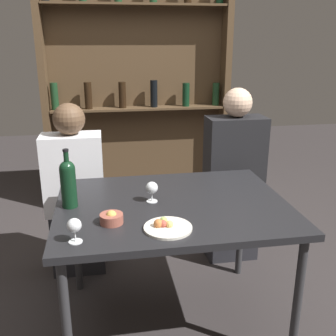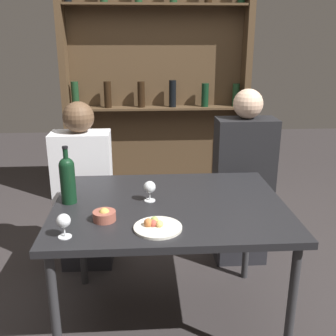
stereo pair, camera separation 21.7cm
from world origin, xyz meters
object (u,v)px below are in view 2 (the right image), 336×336
(wine_glass_0, at_px, (64,222))
(seated_person_left, at_px, (84,192))
(wine_glass_1, at_px, (150,188))
(snack_bowl, at_px, (104,215))
(wine_bottle, at_px, (68,178))
(food_plate_0, at_px, (157,226))
(seated_person_right, at_px, (243,184))

(wine_glass_0, distance_m, seated_person_left, 1.04)
(wine_glass_1, xyz_separation_m, snack_bowl, (-0.22, -0.23, -0.05))
(wine_bottle, height_order, seated_person_left, seated_person_left)
(food_plate_0, bearing_deg, seated_person_left, 116.75)
(food_plate_0, bearing_deg, seated_person_right, 55.55)
(wine_glass_1, xyz_separation_m, seated_person_left, (-0.45, 0.62, -0.26))
(wine_glass_1, bearing_deg, wine_bottle, 179.15)
(wine_glass_0, relative_size, seated_person_right, 0.09)
(snack_bowl, bearing_deg, food_plate_0, -22.06)
(wine_glass_0, relative_size, snack_bowl, 1.00)
(seated_person_right, bearing_deg, food_plate_0, -124.45)
(wine_glass_1, relative_size, food_plate_0, 0.50)
(wine_glass_1, relative_size, seated_person_right, 0.09)
(wine_glass_1, bearing_deg, seated_person_left, 126.15)
(wine_bottle, xyz_separation_m, wine_glass_1, (0.43, -0.01, -0.06))
(food_plate_0, relative_size, snack_bowl, 2.03)
(wine_glass_1, relative_size, seated_person_left, 0.09)
(wine_bottle, bearing_deg, wine_glass_0, -83.07)
(wine_glass_0, height_order, seated_person_left, seated_person_left)
(food_plate_0, xyz_separation_m, seated_person_left, (-0.47, 0.94, -0.20))
(snack_bowl, height_order, seated_person_right, seated_person_right)
(food_plate_0, relative_size, seated_person_left, 0.19)
(wine_bottle, xyz_separation_m, food_plate_0, (0.45, -0.33, -0.13))
(wine_glass_1, height_order, seated_person_left, seated_person_left)
(wine_glass_1, distance_m, snack_bowl, 0.32)
(seated_person_left, bearing_deg, wine_glass_0, -86.06)
(wine_glass_0, xyz_separation_m, food_plate_0, (0.41, 0.06, -0.06))
(wine_bottle, xyz_separation_m, wine_glass_0, (0.05, -0.39, -0.06))
(wine_glass_0, xyz_separation_m, seated_person_right, (1.05, 1.00, -0.23))
(food_plate_0, height_order, seated_person_right, seated_person_right)
(wine_bottle, xyz_separation_m, snack_bowl, (0.21, -0.23, -0.11))
(wine_bottle, relative_size, wine_glass_1, 2.77)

